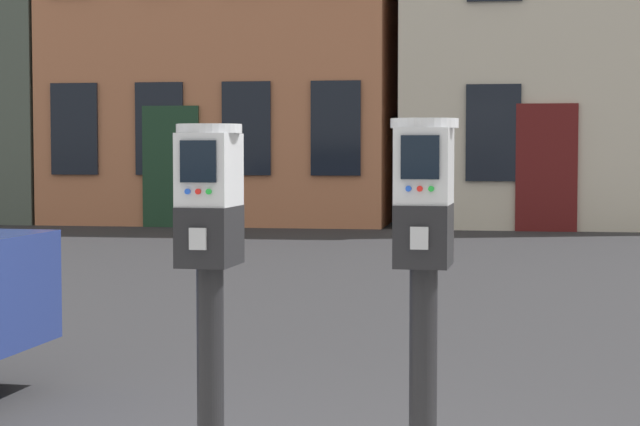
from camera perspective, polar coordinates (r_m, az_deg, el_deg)
The scene contains 2 objects.
parking_meter_near_kerb at distance 3.68m, azimuth -5.66°, elevation -1.78°, with size 0.23×0.26×1.31m.
parking_meter_twin_adjacent at distance 3.57m, azimuth 5.33°, elevation -1.77°, with size 0.23×0.26×1.32m.
Camera 1 is at (0.89, -3.86, 1.37)m, focal length 62.61 mm.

